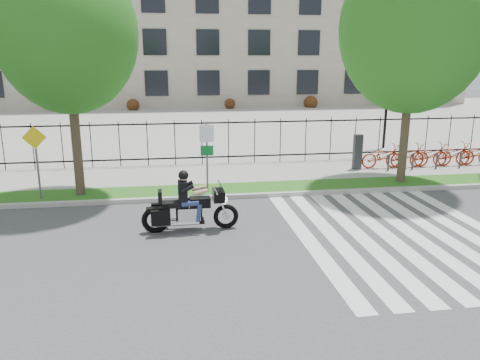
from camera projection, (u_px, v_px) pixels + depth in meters
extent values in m
plane|color=#3D3C3F|center=(227.00, 244.00, 12.40)|extent=(120.00, 120.00, 0.00)
cube|color=#9E9D95|center=(213.00, 197.00, 16.30)|extent=(60.00, 0.20, 0.15)
cube|color=#205515|center=(211.00, 191.00, 17.12)|extent=(60.00, 1.50, 0.15)
cube|color=gray|center=(205.00, 175.00, 19.51)|extent=(60.00, 3.50, 0.15)
cube|color=gray|center=(188.00, 121.00, 36.32)|extent=(80.00, 34.00, 0.10)
cube|color=gray|center=(178.00, 11.00, 52.96)|extent=(60.00, 20.00, 20.00)
cylinder|color=black|center=(386.00, 112.00, 24.83)|extent=(0.14, 0.14, 4.00)
cylinder|color=black|center=(389.00, 76.00, 24.35)|extent=(0.06, 0.70, 0.70)
sphere|color=white|center=(383.00, 74.00, 24.28)|extent=(0.36, 0.36, 0.36)
sphere|color=white|center=(395.00, 74.00, 24.38)|extent=(0.36, 0.36, 0.36)
cylinder|color=#35271C|center=(76.00, 137.00, 15.93)|extent=(0.32, 0.32, 4.06)
ellipsoid|color=#1C5C15|center=(67.00, 32.00, 15.07)|extent=(4.58, 4.58, 5.26)
cylinder|color=#35271C|center=(405.00, 129.00, 17.65)|extent=(0.32, 0.32, 4.09)
ellipsoid|color=#1C5C15|center=(414.00, 28.00, 16.74)|extent=(5.33, 5.33, 6.13)
cube|color=#2D2D33|center=(358.00, 152.00, 20.01)|extent=(0.35, 0.25, 1.50)
imported|color=#AA2A11|center=(384.00, 156.00, 20.24)|extent=(1.98, 0.69, 1.04)
cylinder|color=#2D2D33|center=(389.00, 163.00, 19.80)|extent=(0.08, 0.08, 0.70)
imported|color=#AA2A11|center=(407.00, 155.00, 20.40)|extent=(1.98, 0.69, 1.04)
cylinder|color=#2D2D33|center=(413.00, 162.00, 19.96)|extent=(0.08, 0.08, 0.70)
imported|color=#AA2A11|center=(431.00, 155.00, 20.56)|extent=(1.98, 0.69, 1.04)
cylinder|color=#2D2D33|center=(437.00, 161.00, 20.12)|extent=(0.08, 0.08, 0.70)
imported|color=#AA2A11|center=(454.00, 154.00, 20.71)|extent=(1.98, 0.69, 1.04)
cylinder|color=#2D2D33|center=(460.00, 160.00, 20.28)|extent=(0.08, 0.08, 0.70)
imported|color=#AA2A11|center=(476.00, 153.00, 20.87)|extent=(1.98, 0.69, 1.04)
cylinder|color=#59595B|center=(207.00, 157.00, 16.43)|extent=(0.07, 0.07, 2.50)
cube|color=white|center=(207.00, 134.00, 16.18)|extent=(0.50, 0.03, 0.60)
cube|color=#0C6626|center=(207.00, 151.00, 16.33)|extent=(0.45, 0.03, 0.35)
cylinder|color=#59595B|center=(37.00, 164.00, 15.62)|extent=(0.07, 0.07, 2.40)
cube|color=yellow|center=(34.00, 138.00, 15.36)|extent=(0.78, 0.03, 0.78)
torus|color=black|center=(226.00, 216.00, 13.46)|extent=(0.73, 0.15, 0.73)
torus|color=black|center=(155.00, 220.00, 13.14)|extent=(0.77, 0.17, 0.77)
cube|color=black|center=(218.00, 195.00, 13.27)|extent=(0.32, 0.58, 0.32)
cube|color=#26262B|center=(221.00, 187.00, 13.22)|extent=(0.17, 0.53, 0.32)
cube|color=silver|center=(189.00, 214.00, 13.27)|extent=(0.64, 0.37, 0.42)
cube|color=black|center=(200.00, 202.00, 13.23)|extent=(0.59, 0.37, 0.27)
cube|color=black|center=(176.00, 204.00, 13.12)|extent=(0.74, 0.39, 0.15)
cube|color=black|center=(160.00, 197.00, 13.00)|extent=(0.11, 0.36, 0.36)
cube|color=black|center=(161.00, 218.00, 12.82)|extent=(0.53, 0.18, 0.42)
cube|color=black|center=(161.00, 211.00, 13.43)|extent=(0.53, 0.18, 0.42)
cube|color=black|center=(183.00, 191.00, 13.06)|extent=(0.26, 0.43, 0.55)
sphere|color=tan|center=(183.00, 177.00, 12.97)|extent=(0.24, 0.24, 0.24)
sphere|color=black|center=(183.00, 175.00, 12.96)|extent=(0.29, 0.29, 0.29)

